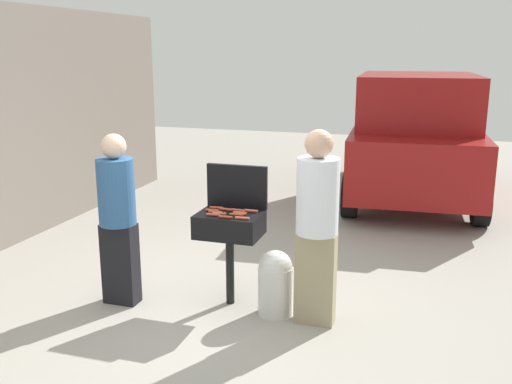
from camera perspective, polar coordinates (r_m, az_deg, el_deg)
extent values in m
plane|color=#9E998E|center=(5.50, -5.45, -11.89)|extent=(24.00, 24.00, 0.00)
cylinder|color=black|center=(5.55, -2.60, -7.73)|extent=(0.08, 0.08, 0.68)
cube|color=black|center=(5.40, -2.65, -3.26)|extent=(0.60, 0.44, 0.22)
cube|color=black|center=(5.51, -1.91, 0.56)|extent=(0.60, 0.05, 0.42)
cylinder|color=#C6593D|center=(5.40, -0.49, -1.88)|extent=(0.13, 0.03, 0.03)
cylinder|color=#C6593D|center=(5.17, -1.38, -2.61)|extent=(0.13, 0.03, 0.03)
cylinder|color=#C6593D|center=(5.32, -3.67, -2.16)|extent=(0.13, 0.04, 0.03)
cylinder|color=#B74C33|center=(5.31, -1.64, -2.16)|extent=(0.13, 0.04, 0.03)
cylinder|color=#AD4228|center=(5.28, -1.94, -2.26)|extent=(0.13, 0.04, 0.03)
cylinder|color=#AD4228|center=(5.21, -3.02, -2.49)|extent=(0.13, 0.03, 0.03)
cylinder|color=#AD4228|center=(5.45, -2.96, -1.74)|extent=(0.13, 0.04, 0.03)
cylinder|color=#AD4228|center=(5.43, -4.35, -1.83)|extent=(0.13, 0.03, 0.03)
cylinder|color=#B74C33|center=(5.34, -1.56, -2.07)|extent=(0.13, 0.03, 0.03)
cylinder|color=#AD4228|center=(5.52, -3.95, -1.57)|extent=(0.13, 0.04, 0.03)
cylinder|color=#B74C33|center=(5.42, -1.75, -1.83)|extent=(0.13, 0.04, 0.03)
cylinder|color=#AD4228|center=(5.37, -4.07, -2.00)|extent=(0.13, 0.04, 0.03)
cylinder|color=#B74C33|center=(5.29, -4.26, -2.27)|extent=(0.13, 0.04, 0.03)
cylinder|color=silver|center=(5.37, 1.92, -9.78)|extent=(0.32, 0.32, 0.46)
sphere|color=silver|center=(5.28, 1.94, -7.49)|extent=(0.31, 0.31, 0.31)
cube|color=black|center=(5.69, -13.33, -6.94)|extent=(0.33, 0.18, 0.79)
cylinder|color=#2D598C|center=(5.48, -13.74, 0.01)|extent=(0.35, 0.35, 0.63)
sphere|color=beige|center=(5.40, -14.00, 4.44)|extent=(0.23, 0.23, 0.23)
cube|color=gray|center=(5.17, 5.94, -8.52)|extent=(0.35, 0.19, 0.84)
cylinder|color=silver|center=(4.93, 6.15, -0.43)|extent=(0.37, 0.37, 0.66)
sphere|color=tan|center=(4.84, 6.29, 4.79)|extent=(0.24, 0.24, 0.24)
cube|color=maroon|center=(9.88, 15.40, 4.02)|extent=(2.18, 4.51, 0.90)
cube|color=maroon|center=(9.58, 15.75, 8.83)|extent=(1.92, 2.71, 0.80)
cylinder|color=black|center=(8.55, 21.47, -1.05)|extent=(0.26, 0.65, 0.64)
cylinder|color=black|center=(8.48, 9.33, -0.36)|extent=(0.26, 0.65, 0.64)
cylinder|color=black|center=(11.54, 19.57, 2.81)|extent=(0.26, 0.65, 0.64)
cylinder|color=black|center=(11.49, 10.58, 3.33)|extent=(0.26, 0.65, 0.64)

